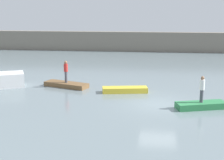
# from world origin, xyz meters

# --- Properties ---
(ground_plane) EXTENTS (120.00, 120.00, 0.00)m
(ground_plane) POSITION_xyz_m (0.00, 0.00, 0.00)
(ground_plane) COLOR slate
(embankment_wall) EXTENTS (80.00, 1.20, 2.77)m
(embankment_wall) POSITION_xyz_m (0.00, 26.19, 1.39)
(embankment_wall) COLOR gray
(embankment_wall) RESTS_ON ground_plane
(rowboat_brown) EXTENTS (3.83, 2.30, 0.35)m
(rowboat_brown) POSITION_xyz_m (-7.33, 4.06, 0.18)
(rowboat_brown) COLOR brown
(rowboat_brown) RESTS_ON ground_plane
(rowboat_yellow) EXTENTS (3.50, 1.51, 0.41)m
(rowboat_yellow) POSITION_xyz_m (-2.48, 2.85, 0.20)
(rowboat_yellow) COLOR gold
(rowboat_yellow) RESTS_ON ground_plane
(rowboat_green) EXTENTS (3.35, 1.88, 0.41)m
(rowboat_green) POSITION_xyz_m (2.66, -0.60, 0.21)
(rowboat_green) COLOR #2D7F47
(rowboat_green) RESTS_ON ground_plane
(person_white_shirt) EXTENTS (0.32, 0.32, 1.70)m
(person_white_shirt) POSITION_xyz_m (2.66, -0.60, 1.35)
(person_white_shirt) COLOR #4C4C56
(person_white_shirt) RESTS_ON rowboat_green
(person_red_shirt) EXTENTS (0.32, 0.32, 1.77)m
(person_red_shirt) POSITION_xyz_m (-7.33, 4.06, 1.36)
(person_red_shirt) COLOR #4C4C56
(person_red_shirt) RESTS_ON rowboat_brown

